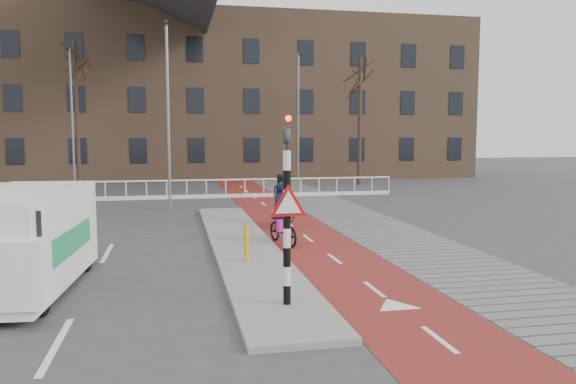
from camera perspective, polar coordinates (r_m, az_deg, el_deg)
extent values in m
plane|color=#38383A|center=(12.78, 0.76, -9.06)|extent=(120.00, 120.00, 0.00)
cube|color=maroon|center=(22.69, -0.93, -2.45)|extent=(2.50, 60.00, 0.01)
cube|color=slate|center=(23.36, 5.84, -2.24)|extent=(3.00, 60.00, 0.01)
cube|color=gray|center=(16.50, -4.61, -5.44)|extent=(1.80, 16.00, 0.12)
cylinder|color=black|center=(10.41, -0.11, -3.71)|extent=(0.14, 0.14, 2.88)
imported|color=black|center=(10.27, -0.11, 6.46)|extent=(0.13, 0.16, 0.80)
cylinder|color=#FF0C05|center=(10.14, 0.05, 7.49)|extent=(0.11, 0.02, 0.11)
cylinder|color=#CEA10B|center=(14.20, -4.25, -5.21)|extent=(0.12, 0.12, 0.89)
imported|color=black|center=(16.85, -0.49, -3.74)|extent=(1.05, 1.88, 0.94)
imported|color=#0F183A|center=(16.77, -0.50, -1.76)|extent=(0.67, 0.53, 1.63)
cube|color=#CC1C85|center=(16.28, -0.61, -3.43)|extent=(0.32, 0.25, 0.34)
imported|color=black|center=(20.05, -0.61, -2.03)|extent=(0.65, 1.78, 1.05)
imported|color=black|center=(19.98, -0.61, -0.51)|extent=(0.85, 0.69, 1.64)
cube|color=white|center=(12.99, -25.47, -4.25)|extent=(2.39, 5.10, 1.98)
cube|color=#219951|center=(12.80, -21.08, -4.67)|extent=(0.28, 3.16, 0.55)
cylinder|color=black|center=(11.33, -23.95, -9.71)|extent=(0.30, 0.71, 0.69)
cylinder|color=black|center=(14.97, -26.34, -6.10)|extent=(0.30, 0.71, 0.69)
cylinder|color=black|center=(14.49, -20.02, -6.22)|extent=(0.30, 0.71, 0.69)
cube|color=silver|center=(29.25, -16.16, 1.06)|extent=(28.00, 0.08, 0.08)
cube|color=silver|center=(29.33, -16.11, -0.60)|extent=(28.00, 0.10, 0.20)
cube|color=#7F6047|center=(44.15, -12.17, 9.27)|extent=(46.00, 10.00, 12.00)
cylinder|color=black|center=(35.41, -20.64, 7.22)|extent=(0.22, 0.22, 8.70)
cylinder|color=black|center=(36.96, 7.29, 7.08)|extent=(0.26, 0.26, 8.18)
cylinder|color=slate|center=(24.87, -12.06, 7.35)|extent=(0.12, 0.12, 7.97)
cylinder|color=slate|center=(33.86, -21.05, 6.71)|extent=(0.12, 0.12, 8.02)
cylinder|color=slate|center=(36.14, 1.05, 7.31)|extent=(0.12, 0.12, 8.38)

